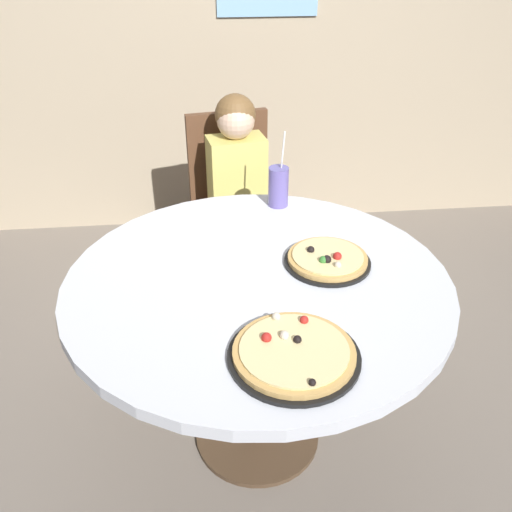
# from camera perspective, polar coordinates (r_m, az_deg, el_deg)

# --- Properties ---
(ground_plane) EXTENTS (8.00, 8.00, 0.00)m
(ground_plane) POSITION_cam_1_polar(r_m,az_deg,el_deg) (2.27, 0.14, -18.14)
(ground_plane) COLOR slate
(dining_table) EXTENTS (1.25, 1.25, 0.75)m
(dining_table) POSITION_cam_1_polar(r_m,az_deg,el_deg) (1.82, 0.16, -4.69)
(dining_table) COLOR silver
(dining_table) RESTS_ON ground_plane
(chair_wooden) EXTENTS (0.46, 0.46, 0.95)m
(chair_wooden) POSITION_cam_1_polar(r_m,az_deg,el_deg) (2.77, -2.43, 5.93)
(chair_wooden) COLOR brown
(chair_wooden) RESTS_ON ground_plane
(diner_child) EXTENTS (0.31, 0.43, 1.08)m
(diner_child) POSITION_cam_1_polar(r_m,az_deg,el_deg) (2.63, -1.54, 3.35)
(diner_child) COLOR #3F4766
(diner_child) RESTS_ON ground_plane
(pizza_veggie) EXTENTS (0.29, 0.29, 0.05)m
(pizza_veggie) POSITION_cam_1_polar(r_m,az_deg,el_deg) (1.84, 7.46, -0.36)
(pizza_veggie) COLOR black
(pizza_veggie) RESTS_ON dining_table
(pizza_cheese) EXTENTS (0.35, 0.35, 0.05)m
(pizza_cheese) POSITION_cam_1_polar(r_m,az_deg,el_deg) (1.46, 3.96, -10.06)
(pizza_cheese) COLOR black
(pizza_cheese) RESTS_ON dining_table
(soda_cup) EXTENTS (0.08, 0.08, 0.31)m
(soda_cup) POSITION_cam_1_polar(r_m,az_deg,el_deg) (2.18, 2.35, 7.26)
(soda_cup) COLOR #6659A5
(soda_cup) RESTS_ON dining_table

